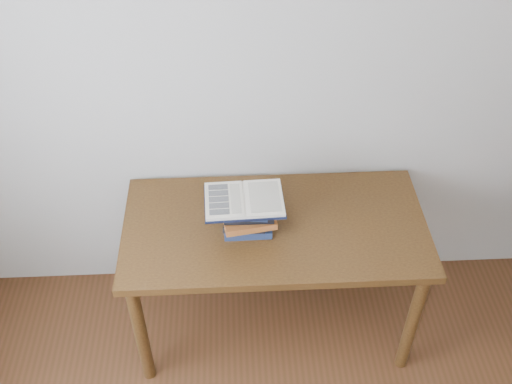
{
  "coord_description": "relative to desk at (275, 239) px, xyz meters",
  "views": [
    {
      "loc": [
        -0.28,
        -0.5,
        2.67
      ],
      "look_at": [
        -0.19,
        1.29,
        1.02
      ],
      "focal_mm": 42.0,
      "sensor_mm": 36.0,
      "label": 1
    }
  ],
  "objects": [
    {
      "name": "book_stack",
      "position": [
        -0.13,
        -0.02,
        0.2
      ],
      "size": [
        0.27,
        0.21,
        0.19
      ],
      "color": "#182748",
      "rests_on": "desk"
    },
    {
      "name": "open_book",
      "position": [
        -0.14,
        -0.05,
        0.3
      ],
      "size": [
        0.34,
        0.24,
        0.03
      ],
      "rotation": [
        0.0,
        0.0,
        0.03
      ],
      "color": "black",
      "rests_on": "book_stack"
    },
    {
      "name": "desk",
      "position": [
        0.0,
        0.0,
        0.0
      ],
      "size": [
        1.38,
        0.69,
        0.74
      ],
      "color": "#4F3213",
      "rests_on": "ground"
    }
  ]
}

